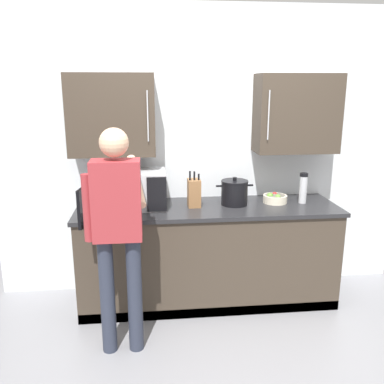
# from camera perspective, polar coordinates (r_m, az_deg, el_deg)

# --- Properties ---
(ground_plane) EXTENTS (9.44, 9.44, 0.00)m
(ground_plane) POSITION_cam_1_polar(r_m,az_deg,el_deg) (3.40, 4.01, -20.64)
(ground_plane) COLOR gray
(back_wall_tiled) EXTENTS (3.91, 0.44, 2.67)m
(back_wall_tiled) POSITION_cam_1_polar(r_m,az_deg,el_deg) (3.88, 1.62, 6.65)
(back_wall_tiled) COLOR silver
(back_wall_tiled) RESTS_ON ground_plane
(counter_unit) EXTENTS (2.33, 0.68, 0.91)m
(counter_unit) POSITION_cam_1_polar(r_m,az_deg,el_deg) (3.82, 2.18, -8.60)
(counter_unit) COLOR #3D3328
(counter_unit) RESTS_ON ground_plane
(microwave_oven) EXTENTS (0.67, 0.79, 0.32)m
(microwave_oven) POSITION_cam_1_polar(r_m,az_deg,el_deg) (3.63, -8.82, 0.27)
(microwave_oven) COLOR #B7BABF
(microwave_oven) RESTS_ON counter_unit
(stock_pot) EXTENTS (0.34, 0.24, 0.25)m
(stock_pot) POSITION_cam_1_polar(r_m,az_deg,el_deg) (3.72, 5.89, -0.07)
(stock_pot) COLOR black
(stock_pot) RESTS_ON counter_unit
(thermos_flask) EXTENTS (0.07, 0.07, 0.28)m
(thermos_flask) POSITION_cam_1_polar(r_m,az_deg,el_deg) (3.88, 15.14, 0.55)
(thermos_flask) COLOR #B7BABF
(thermos_flask) RESTS_ON counter_unit
(knife_block) EXTENTS (0.11, 0.15, 0.33)m
(knife_block) POSITION_cam_1_polar(r_m,az_deg,el_deg) (3.64, 0.28, -0.10)
(knife_block) COLOR brown
(knife_block) RESTS_ON counter_unit
(fruit_bowl) EXTENTS (0.22, 0.22, 0.10)m
(fruit_bowl) POSITION_cam_1_polar(r_m,az_deg,el_deg) (3.85, 11.41, -0.84)
(fruit_bowl) COLOR beige
(fruit_bowl) RESTS_ON counter_unit
(person_figure) EXTENTS (0.44, 0.54, 1.69)m
(person_figure) POSITION_cam_1_polar(r_m,az_deg,el_deg) (2.96, -10.28, -4.34)
(person_figure) COLOR #282D3D
(person_figure) RESTS_ON ground_plane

